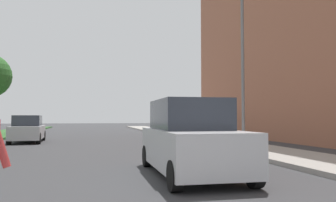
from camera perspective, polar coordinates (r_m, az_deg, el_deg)
ground_plane at (r=25.17m, az=-13.97°, el=-6.13°), size 140.00×140.00×0.00m
sidewalk_right at (r=24.26m, az=4.51°, el=-6.15°), size 3.00×64.00×0.15m
street_lamp_right at (r=16.00m, az=12.02°, el=8.44°), size 1.02×0.24×7.50m
suv_crossing at (r=9.01m, az=3.73°, el=-6.37°), size 2.01×4.62×1.97m
sedan_midblock at (r=22.46m, az=-22.35°, el=-4.47°), size 1.95×4.29×1.63m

